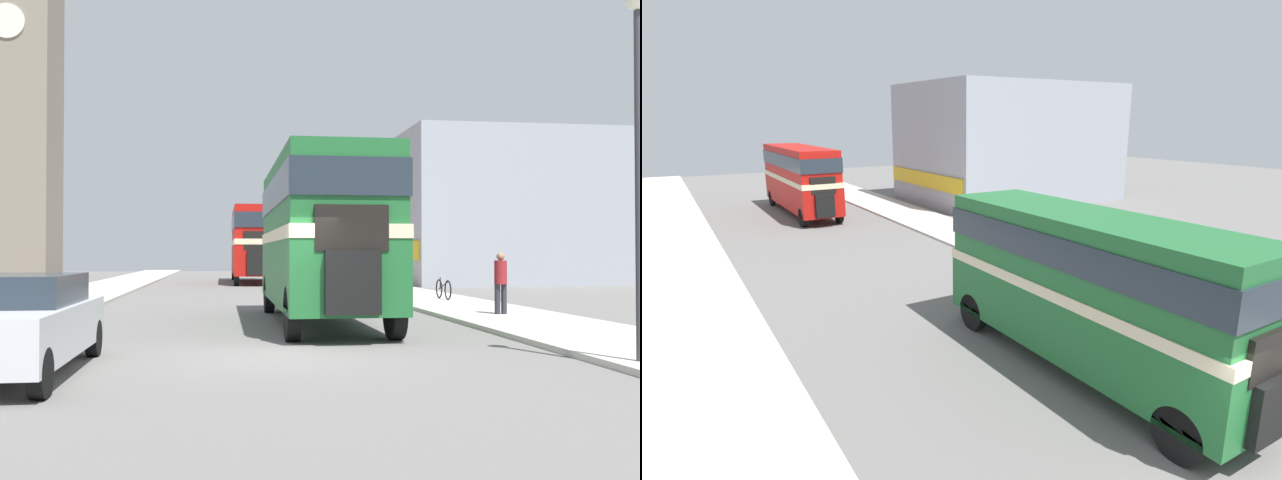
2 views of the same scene
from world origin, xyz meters
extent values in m
plane|color=slate|center=(0.00, 0.00, 0.00)|extent=(120.00, 120.00, 0.00)
cube|color=#B7B2A8|center=(6.75, 0.00, 0.06)|extent=(3.50, 120.00, 0.12)
cube|color=#1E602D|center=(1.52, 5.60, 1.32)|extent=(2.43, 9.11, 1.56)
cube|color=beige|center=(1.52, 5.60, 2.24)|extent=(2.46, 9.15, 0.28)
cube|color=#1E602D|center=(1.52, 5.60, 3.23)|extent=(2.39, 8.92, 1.70)
cube|color=#232D38|center=(1.52, 5.60, 3.32)|extent=(2.46, 9.01, 0.77)
cube|color=black|center=(1.52, 0.95, 1.24)|extent=(1.10, 0.20, 1.25)
cube|color=black|center=(1.52, 1.08, 2.30)|extent=(1.46, 0.12, 0.91)
cylinder|color=black|center=(0.44, 1.95, 0.57)|extent=(0.28, 1.13, 1.13)
cylinder|color=black|center=(2.60, 1.95, 0.57)|extent=(0.28, 1.13, 1.13)
cylinder|color=black|center=(0.44, 9.13, 0.57)|extent=(0.28, 1.13, 1.13)
cylinder|color=black|center=(2.60, 9.13, 0.57)|extent=(0.28, 1.13, 1.13)
cube|color=#B2140F|center=(0.92, 31.35, 1.41)|extent=(2.49, 10.68, 1.74)
cube|color=beige|center=(0.92, 31.35, 2.43)|extent=(2.51, 10.74, 0.32)
cube|color=#B2140F|center=(0.92, 31.35, 3.54)|extent=(2.44, 10.47, 1.90)
cube|color=#232D38|center=(0.92, 31.35, 3.63)|extent=(2.51, 10.58, 0.85)
cube|color=black|center=(0.92, 25.91, 1.32)|extent=(1.12, 0.20, 1.39)
cube|color=black|center=(0.92, 26.06, 2.50)|extent=(1.49, 0.12, 1.01)
cylinder|color=black|center=(-0.18, 26.92, 0.57)|extent=(0.28, 1.13, 1.13)
cylinder|color=black|center=(2.02, 26.92, 0.57)|extent=(0.28, 1.13, 1.13)
cylinder|color=black|center=(-0.18, 35.68, 0.57)|extent=(0.28, 1.13, 1.13)
cylinder|color=black|center=(2.02, 35.68, 0.57)|extent=(0.28, 1.13, 1.13)
cube|color=silver|center=(-3.95, -1.52, 0.66)|extent=(1.70, 4.60, 0.74)
cube|color=#232D38|center=(-3.95, -1.33, 1.26)|extent=(1.50, 2.39, 0.45)
cylinder|color=black|center=(-3.20, -3.37, 0.32)|extent=(0.20, 0.64, 0.64)
cylinder|color=black|center=(-4.71, 0.33, 0.32)|extent=(0.20, 0.64, 0.64)
cylinder|color=black|center=(-3.20, 0.33, 0.32)|extent=(0.20, 0.64, 0.64)
cylinder|color=#282833|center=(6.57, 6.29, 0.53)|extent=(0.16, 0.16, 0.83)
cylinder|color=#282833|center=(6.76, 6.29, 0.53)|extent=(0.16, 0.16, 0.83)
cylinder|color=maroon|center=(6.67, 6.29, 1.27)|extent=(0.34, 0.34, 0.65)
sphere|color=#9E7051|center=(6.67, 6.29, 1.71)|extent=(0.22, 0.22, 0.22)
torus|color=black|center=(7.08, 12.20, 0.48)|extent=(0.05, 0.71, 0.71)
torus|color=black|center=(7.08, 13.25, 0.48)|extent=(0.05, 0.71, 0.71)
cylinder|color=black|center=(7.08, 12.73, 0.62)|extent=(0.04, 1.06, 0.34)
cylinder|color=black|center=(7.08, 13.10, 0.69)|extent=(0.04, 0.04, 0.43)
cylinder|color=#38383D|center=(5.49, -2.22, 2.87)|extent=(0.12, 0.12, 5.50)
cube|color=gray|center=(-14.26, 36.00, 9.90)|extent=(4.84, 4.84, 19.80)
cylinder|color=silver|center=(-14.26, 33.54, 16.23)|extent=(2.18, 0.10, 2.18)
cube|color=#999EA8|center=(16.93, 29.59, 4.44)|extent=(14.91, 11.31, 8.87)
cube|color=gold|center=(9.41, 29.59, 1.95)|extent=(0.12, 10.75, 1.06)
camera|label=1|loc=(-0.98, -12.56, 1.80)|focal=40.00mm
camera|label=2|loc=(-7.42, -2.93, 6.40)|focal=28.00mm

